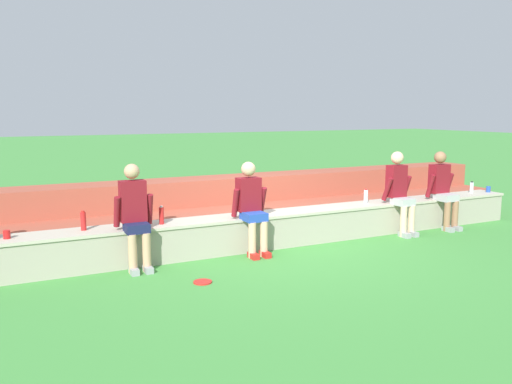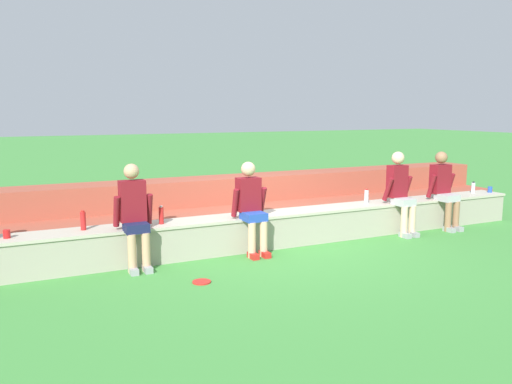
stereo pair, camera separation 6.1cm
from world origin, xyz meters
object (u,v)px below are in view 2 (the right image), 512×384
Objects in this scene: plastic_cup_middle at (448,193)px; plastic_cup_right_end at (7,234)px; person_left_of_center at (134,214)px; plastic_cup_left_end at (490,190)px; water_bottle_mid_left at (83,221)px; person_far_right at (444,188)px; water_bottle_near_left at (473,188)px; frisbee at (202,282)px; person_right_of_center at (400,191)px; water_bottle_center_gap at (161,215)px; water_bottle_mid_right at (366,197)px; person_center at (251,205)px.

plastic_cup_middle reaches higher than plastic_cup_right_end.
person_left_of_center reaches higher than plastic_cup_right_end.
water_bottle_mid_left is at bearing 179.34° from plastic_cup_left_end.
person_far_right is 13.03× the size of plastic_cup_right_end.
water_bottle_near_left reaches higher than frisbee.
person_right_of_center reaches higher than water_bottle_center_gap.
water_bottle_center_gap reaches higher than frisbee.
water_bottle_near_left is at bearing 0.37° from plastic_cup_right_end.
water_bottle_center_gap is at bearing -178.85° from water_bottle_mid_right.
plastic_cup_right_end reaches higher than frisbee.
water_bottle_mid_right is (2.32, 0.30, -0.08)m from person_center.
person_right_of_center is at bearing -30.42° from water_bottle_mid_right.
person_center reaches higher than plastic_cup_middle.
person_far_right is 5.19× the size of water_bottle_mid_left.
water_bottle_center_gap is at bearing 169.92° from person_center.
water_bottle_center_gap is at bearing 97.74° from frisbee.
water_bottle_center_gap is (1.03, -0.09, -0.00)m from water_bottle_mid_left.
person_center reaches higher than plastic_cup_left_end.
water_bottle_center_gap is 2.29× the size of plastic_cup_middle.
water_bottle_mid_left is at bearing 172.17° from person_center.
water_bottle_near_left reaches higher than plastic_cup_middle.
plastic_cup_middle is at bearing 11.49° from person_right_of_center.
water_bottle_center_gap is 1.04× the size of water_bottle_mid_right.
water_bottle_mid_left reaches higher than water_bottle_mid_right.
person_far_right is (3.80, 0.01, 0.01)m from person_center.
plastic_cup_right_end is 8.46m from plastic_cup_left_end.
person_right_of_center is 5.61× the size of water_bottle_mid_right.
plastic_cup_left_end is 0.50× the size of frisbee.
person_far_right is 5.99× the size of frisbee.
plastic_cup_left_end is (7.54, -0.09, -0.07)m from water_bottle_mid_left.
water_bottle_mid_left is 0.93m from plastic_cup_right_end.
plastic_cup_middle is at bearing 0.74° from water_bottle_center_gap.
water_bottle_mid_left is at bearing 174.99° from water_bottle_center_gap.
person_center reaches higher than water_bottle_center_gap.
person_far_right is 6.15× the size of water_bottle_near_left.
plastic_cup_middle is (0.41, 0.29, -0.16)m from person_far_right.
person_left_of_center is 6.27× the size of water_bottle_near_left.
person_far_right is 6.12m from water_bottle_mid_left.
water_bottle_near_left is at bearing 11.83° from frisbee.
person_center reaches higher than water_bottle_near_left.
person_center is 4.22m from plastic_cup_middle.
person_right_of_center is at bearing -3.40° from water_bottle_mid_left.
frisbee is at bearing -169.56° from plastic_cup_left_end.
plastic_cup_left_end is at bearing 8.66° from person_far_right.
water_bottle_mid_right is at bearing 0.38° from plastic_cup_right_end.
plastic_cup_right_end is (-6.04, 0.25, -0.17)m from person_right_of_center.
water_bottle_mid_right is at bearing 149.58° from person_right_of_center.
plastic_cup_right_end is at bearing 175.36° from person_center.
plastic_cup_middle is 1.08× the size of plastic_cup_right_end.
water_bottle_near_left is at bearing 2.65° from person_left_of_center.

